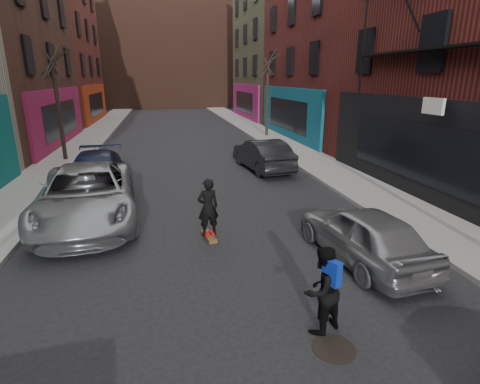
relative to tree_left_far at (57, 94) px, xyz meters
name	(u,v)px	position (x,y,z in m)	size (l,w,h in m)	color
sidewalk_left	(100,130)	(-0.05, 12.00, -3.31)	(2.50, 84.00, 0.13)	gray
sidewalk_right	(249,126)	(12.45, 12.00, -3.31)	(2.50, 84.00, 0.13)	gray
building_far	(167,57)	(6.20, 38.00, 3.62)	(40.00, 10.00, 14.00)	#47281E
tree_left_far	(57,94)	(0.00, 0.00, 0.00)	(2.00, 2.00, 6.50)	black
tree_right_far	(268,87)	(12.40, 6.00, 0.15)	(2.00, 2.00, 6.80)	black
parked_left_far	(87,195)	(2.66, -9.10, -2.56)	(2.72, 5.90, 1.64)	gray
parked_left_end	(95,173)	(2.40, -5.84, -2.67)	(1.99, 4.90, 1.42)	black
parked_right_far	(363,234)	(9.40, -13.07, -2.72)	(1.57, 3.89, 1.33)	gray
parked_right_end	(263,155)	(9.46, -3.81, -2.66)	(1.52, 4.36, 1.44)	black
skateboard	(209,236)	(6.02, -11.10, -3.33)	(0.22, 0.80, 0.10)	brown
skateboarder	(208,207)	(6.02, -11.10, -2.50)	(0.57, 0.37, 1.56)	black
pedestrian	(322,290)	(7.40, -15.28, -2.60)	(0.92, 0.84, 1.54)	black
manhole	(334,348)	(7.44, -15.78, -3.37)	(0.70, 0.70, 0.01)	black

